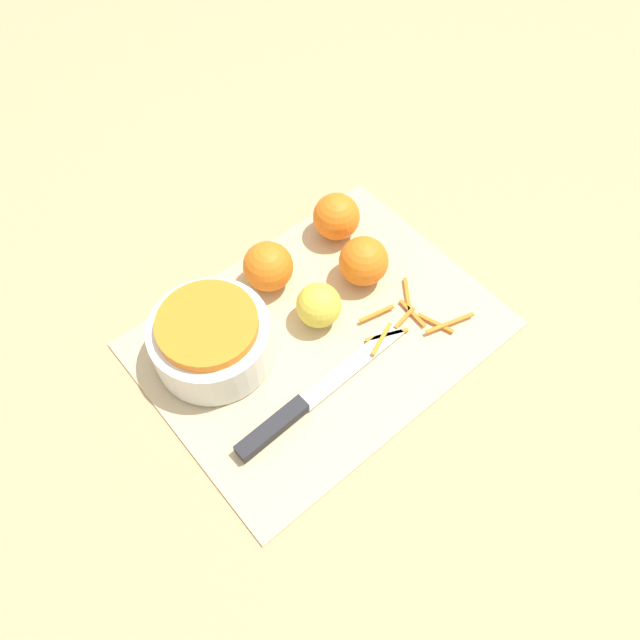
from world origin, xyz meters
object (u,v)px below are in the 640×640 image
Objects in this scene: orange_left at (268,267)px; orange_right at (336,217)px; knife at (294,411)px; lemon at (319,305)px; orange_back at (364,261)px; bowl_speckled at (211,338)px.

orange_right is (0.13, 0.01, -0.00)m from orange_left.
orange_left is at bearing 59.11° from knife.
orange_right reaches higher than lemon.
bowl_speckled is at bearing 172.20° from orange_back.
orange_back is 0.09m from lemon.
orange_left is at bearing 20.03° from bowl_speckled.
knife is 3.92× the size of orange_left.
knife is at bearing -153.80° from orange_back.
lemon is at bearing -171.51° from orange_back.
bowl_speckled reaches higher than orange_left.
orange_left is 1.01× the size of orange_back.
knife is at bearing -142.44° from lemon.
bowl_speckled is 0.14m from knife.
orange_left is at bearing 99.15° from lemon.
lemon is (0.11, 0.09, 0.02)m from knife.
bowl_speckled reaches higher than lemon.
bowl_speckled is 2.53× the size of lemon.
bowl_speckled is 0.26m from orange_right.
knife is 0.23m from orange_back.
bowl_speckled reaches higher than knife.
orange_left reaches higher than knife.
orange_right is at bearing 73.85° from orange_back.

